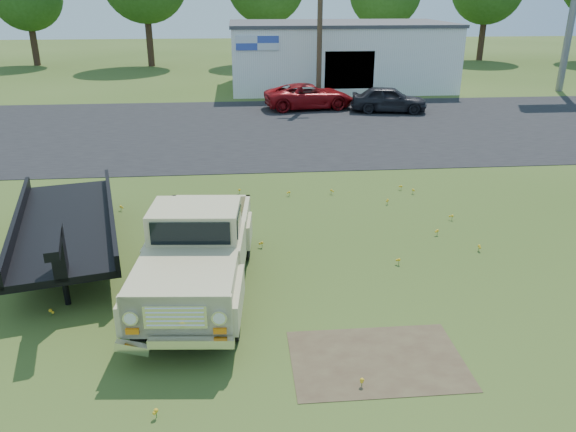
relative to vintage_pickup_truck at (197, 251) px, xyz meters
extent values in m
plane|color=#354B18|center=(1.71, 0.34, -0.99)|extent=(140.00, 140.00, 0.00)
cube|color=black|center=(1.71, 15.34, -0.99)|extent=(90.00, 14.00, 0.02)
cube|color=#4A3727|center=(3.21, -2.66, -0.99)|extent=(3.00, 2.00, 0.01)
cube|color=#4A3727|center=(-0.29, 3.84, -0.99)|extent=(2.20, 1.60, 0.01)
cube|color=white|center=(7.71, 27.34, 1.01)|extent=(14.00, 8.00, 4.00)
cube|color=#3F3F44|center=(7.71, 27.34, 3.06)|extent=(14.20, 8.20, 0.20)
cube|color=black|center=(7.71, 23.39, 0.61)|extent=(3.00, 0.10, 2.20)
cube|color=silver|center=(2.21, 23.29, 2.21)|extent=(2.50, 0.08, 0.80)
cylinder|color=slate|center=(21.71, 24.34, 3.01)|extent=(0.44, 0.44, 8.00)
cylinder|color=#452E20|center=(5.71, 22.34, 3.51)|extent=(0.30, 0.30, 9.00)
cylinder|color=#3B261B|center=(-16.29, 41.34, 0.63)|extent=(0.56, 0.56, 3.24)
cylinder|color=#3B261B|center=(-6.29, 39.84, 0.99)|extent=(0.56, 0.56, 3.96)
cylinder|color=#3B261B|center=(3.71, 40.84, 0.90)|extent=(0.56, 0.56, 3.78)
cylinder|color=#3B261B|center=(13.71, 39.34, 0.72)|extent=(0.56, 0.56, 3.42)
cylinder|color=#3B261B|center=(23.71, 41.84, 0.81)|extent=(0.56, 0.56, 3.60)
imported|color=maroon|center=(4.84, 19.93, -0.32)|extent=(5.07, 2.84, 1.34)
imported|color=black|center=(8.94, 18.58, -0.32)|extent=(4.20, 2.34, 1.35)
camera|label=1|loc=(0.93, -10.65, 5.00)|focal=35.00mm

